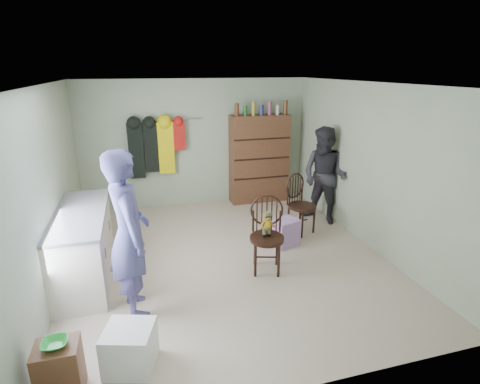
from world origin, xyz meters
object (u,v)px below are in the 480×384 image
object	(u,v)px
counter	(84,245)
chair_front	(267,230)
dresser	(259,158)
chair_far	(300,201)

from	to	relation	value
counter	chair_front	world-z (taller)	chair_front
chair_front	dresser	distance (m)	2.88
chair_front	counter	bearing A→B (deg)	-173.70
counter	chair_far	distance (m)	3.41
dresser	counter	bearing A→B (deg)	-144.31
counter	chair_far	bearing A→B (deg)	10.12
chair_far	dresser	xyz separation A→B (m)	(-0.16, 1.70, 0.37)
chair_front	dresser	world-z (taller)	dresser
counter	dresser	bearing A→B (deg)	35.69
counter	chair_front	size ratio (longest dim) A/B	1.76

